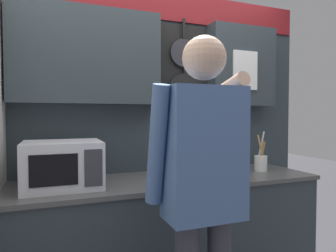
{
  "coord_description": "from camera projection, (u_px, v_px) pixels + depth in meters",
  "views": [
    {
      "loc": [
        -0.79,
        -1.99,
        1.37
      ],
      "look_at": [
        0.07,
        0.21,
        1.28
      ],
      "focal_mm": 32.0,
      "sensor_mm": 36.0,
      "label": 1
    }
  ],
  "objects": [
    {
      "name": "base_cabinet_counter",
      "position": [
        170.0,
        241.0,
        2.17
      ],
      "size": [
        2.17,
        0.65,
        0.91
      ],
      "color": "#2D383D",
      "rests_on": "ground_plane"
    },
    {
      "name": "back_wall_unit",
      "position": [
        155.0,
        103.0,
        2.4
      ],
      "size": [
        2.74,
        0.22,
        2.37
      ],
      "color": "#2D383D",
      "rests_on": "ground_plane"
    },
    {
      "name": "microwave",
      "position": [
        63.0,
        164.0,
        1.87
      ],
      "size": [
        0.47,
        0.4,
        0.29
      ],
      "color": "silver",
      "rests_on": "base_cabinet_counter"
    },
    {
      "name": "knife_block",
      "position": [
        173.0,
        166.0,
        2.15
      ],
      "size": [
        0.11,
        0.15,
        0.24
      ],
      "color": "brown",
      "rests_on": "base_cabinet_counter"
    },
    {
      "name": "utensil_crock",
      "position": [
        261.0,
        162.0,
        2.43
      ],
      "size": [
        0.1,
        0.1,
        0.32
      ],
      "color": "white",
      "rests_on": "base_cabinet_counter"
    },
    {
      "name": "person",
      "position": [
        202.0,
        180.0,
        1.47
      ],
      "size": [
        0.54,
        0.68,
        1.75
      ],
      "color": "#383842",
      "rests_on": "ground_plane"
    }
  ]
}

